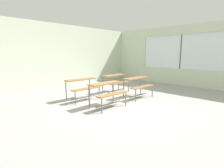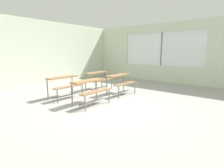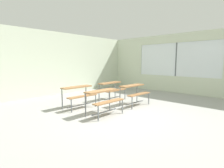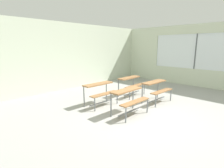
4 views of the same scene
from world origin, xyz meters
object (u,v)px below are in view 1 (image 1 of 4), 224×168
Objects in this scene: desk_bench_r0c0 at (107,89)px; desk_bench_r1c1 at (115,79)px; desk_bench_r0c1 at (138,83)px; desk_bench_r1c0 at (82,84)px.

desk_bench_r1c1 is (1.62, 1.21, 0.00)m from desk_bench_r0c0.
desk_bench_r1c1 is (0.04, 1.17, 0.00)m from desk_bench_r0c1.
desk_bench_r0c1 and desk_bench_r1c1 have the same top height.
desk_bench_r1c0 is at bearing 177.87° from desk_bench_r1c1.
desk_bench_r0c0 and desk_bench_r0c1 have the same top height.
desk_bench_r0c1 is 1.00× the size of desk_bench_r1c1.
desk_bench_r0c1 is at bearing 1.73° from desk_bench_r0c0.
desk_bench_r0c0 is 0.99× the size of desk_bench_r0c1.
desk_bench_r1c1 is at bearing 36.92° from desk_bench_r0c0.
desk_bench_r0c0 is at bearing -145.48° from desk_bench_r1c1.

